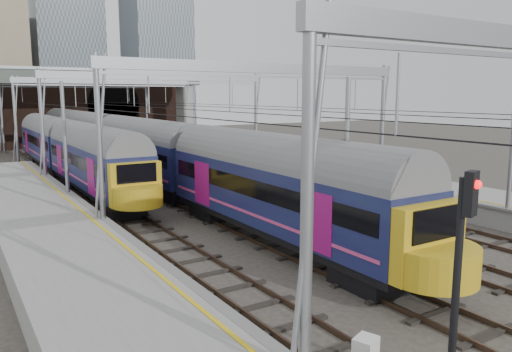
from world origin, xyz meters
TOP-DOWN VIEW (x-y plane):
  - ground at (0.00, 0.00)m, footprint 160.00×160.00m
  - platform_left at (-10.18, 2.50)m, footprint 4.32×55.00m
  - tracks at (0.00, 15.00)m, footprint 14.40×80.00m
  - overhead_line at (0.00, 21.49)m, footprint 16.80×80.00m
  - retaining_wall at (1.40, 51.93)m, footprint 28.00×2.75m
  - overbridge at (0.00, 46.00)m, footprint 28.00×3.00m
  - city_skyline at (2.73, 70.48)m, footprint 37.50×27.50m
  - train_main at (-2.00, 27.72)m, footprint 2.75×63.51m
  - train_second at (-6.00, 25.13)m, footprint 2.61×30.27m
  - signal_near_left at (-5.14, -7.05)m, footprint 0.38×0.47m
  - signal_near_centre at (-0.18, 2.18)m, footprint 0.36×0.46m
  - equip_cover_a at (1.86, 4.27)m, footprint 1.12×0.94m
  - equip_cover_b at (3.15, 2.13)m, footprint 1.02×0.76m

SIDE VIEW (x-z plane):
  - ground at x=0.00m, z-range 0.00..0.00m
  - tracks at x=0.00m, z-range -0.09..0.13m
  - equip_cover_a at x=1.86m, z-range 0.00..0.11m
  - equip_cover_b at x=3.15m, z-range 0.00..0.11m
  - platform_left at x=-10.18m, z-range -0.01..1.11m
  - train_second at x=-6.00m, z-range 0.09..4.65m
  - train_main at x=-2.00m, z-range 0.08..4.83m
  - signal_near_centre at x=-0.18m, z-range 0.62..5.15m
  - signal_near_left at x=-5.14m, z-range 0.64..5.50m
  - retaining_wall at x=1.40m, z-range -0.17..8.83m
  - overhead_line at x=0.00m, z-range 2.57..10.57m
  - overbridge at x=0.00m, z-range 2.64..11.89m
  - city_skyline at x=2.73m, z-range -12.91..47.09m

